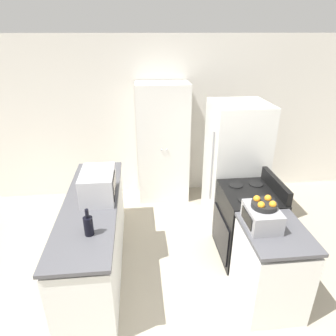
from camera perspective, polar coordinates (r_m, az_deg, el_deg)
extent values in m
cube|color=silver|center=(5.01, -1.66, 9.28)|extent=(7.00, 0.06, 2.60)
cube|color=silver|center=(3.72, -13.75, -12.72)|extent=(0.58, 2.12, 0.83)
cube|color=#4C4C51|center=(3.46, -14.53, -6.52)|extent=(0.60, 2.17, 0.04)
cube|color=silver|center=(3.38, 18.82, -17.94)|extent=(0.58, 0.71, 0.83)
cube|color=#4C4C51|center=(3.09, 20.01, -11.47)|extent=(0.60, 0.72, 0.04)
cube|color=white|center=(4.84, -0.99, 4.57)|extent=(0.82, 0.48, 1.93)
sphere|color=#B2B2B7|center=(4.60, -1.22, 3.48)|extent=(0.03, 0.03, 0.03)
sphere|color=#B2B2B7|center=(4.61, -0.23, 3.52)|extent=(0.03, 0.03, 0.03)
cube|color=black|center=(3.90, 14.78, -10.25)|extent=(0.64, 0.75, 0.90)
cube|color=black|center=(3.87, 9.94, -12.09)|extent=(0.02, 0.66, 0.50)
cube|color=black|center=(3.74, 19.83, -3.05)|extent=(0.06, 0.71, 0.16)
cylinder|color=black|center=(3.47, 14.58, -5.92)|extent=(0.17, 0.17, 0.01)
cylinder|color=black|center=(3.77, 12.80, -3.19)|extent=(0.17, 0.17, 0.01)
cylinder|color=black|center=(3.57, 18.46, -5.59)|extent=(0.17, 0.17, 0.01)
cylinder|color=black|center=(3.85, 16.42, -2.95)|extent=(0.17, 0.17, 0.01)
cube|color=white|center=(4.35, 12.58, 0.49)|extent=(0.74, 0.75, 1.78)
cylinder|color=gray|center=(4.02, 8.33, 0.23)|extent=(0.02, 0.02, 0.98)
cube|color=#B2B2B7|center=(3.44, -13.18, -3.14)|extent=(0.36, 0.54, 0.32)
cube|color=black|center=(3.39, -10.14, -3.34)|extent=(0.01, 0.33, 0.23)
cylinder|color=black|center=(2.90, -14.90, -10.65)|extent=(0.09, 0.09, 0.19)
cylinder|color=black|center=(2.82, -15.20, -8.38)|extent=(0.03, 0.03, 0.09)
cube|color=#939399|center=(3.05, 17.43, -8.90)|extent=(0.29, 0.38, 0.20)
cube|color=black|center=(3.00, 14.77, -9.18)|extent=(0.01, 0.27, 0.12)
cylinder|color=black|center=(3.00, 17.84, -6.72)|extent=(0.24, 0.24, 0.05)
sphere|color=orange|center=(3.05, 18.50, -5.48)|extent=(0.07, 0.07, 0.07)
sphere|color=orange|center=(3.00, 16.56, -5.64)|extent=(0.07, 0.07, 0.07)
sphere|color=orange|center=(2.92, 17.34, -6.72)|extent=(0.07, 0.07, 0.07)
sphere|color=orange|center=(2.96, 19.33, -6.53)|extent=(0.07, 0.07, 0.07)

